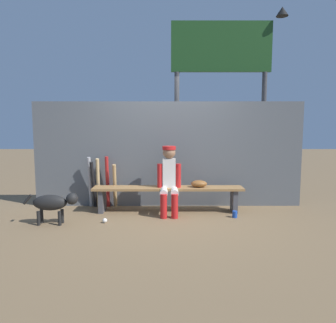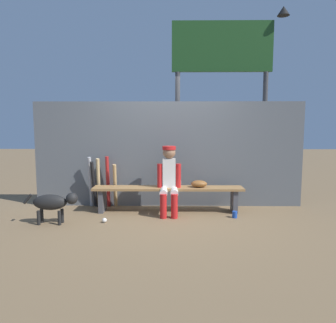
# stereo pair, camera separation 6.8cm
# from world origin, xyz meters

# --- Properties ---
(ground_plane) EXTENTS (30.00, 30.00, 0.00)m
(ground_plane) POSITION_xyz_m (0.00, 0.00, 0.00)
(ground_plane) COLOR brown
(chainlink_fence) EXTENTS (4.98, 0.03, 1.95)m
(chainlink_fence) POSITION_xyz_m (0.00, 0.43, 0.97)
(chainlink_fence) COLOR #595E63
(chainlink_fence) RESTS_ON ground_plane
(dugout_bench) EXTENTS (2.61, 0.36, 0.44)m
(dugout_bench) POSITION_xyz_m (0.00, 0.00, 0.35)
(dugout_bench) COLOR olive
(dugout_bench) RESTS_ON ground_plane
(player_seated) EXTENTS (0.41, 0.55, 1.16)m
(player_seated) POSITION_xyz_m (0.02, -0.11, 0.63)
(player_seated) COLOR silver
(player_seated) RESTS_ON ground_plane
(baseball_glove) EXTENTS (0.28, 0.20, 0.12)m
(baseball_glove) POSITION_xyz_m (0.54, 0.00, 0.50)
(baseball_glove) COLOR brown
(baseball_glove) RESTS_ON dugout_bench
(bat_wood_tan) EXTENTS (0.09, 0.24, 0.82)m
(bat_wood_tan) POSITION_xyz_m (-0.98, 0.28, 0.41)
(bat_wood_tan) COLOR tan
(bat_wood_tan) RESTS_ON ground_plane
(bat_aluminum_red) EXTENTS (0.06, 0.15, 0.95)m
(bat_aluminum_red) POSITION_xyz_m (-1.12, 0.33, 0.48)
(bat_aluminum_red) COLOR #B22323
(bat_aluminum_red) RESTS_ON ground_plane
(bat_wood_natural) EXTENTS (0.10, 0.24, 0.92)m
(bat_wood_natural) POSITION_xyz_m (-1.28, 0.28, 0.46)
(bat_wood_natural) COLOR tan
(bat_wood_natural) RESTS_ON ground_plane
(bat_aluminum_black) EXTENTS (0.09, 0.25, 0.87)m
(bat_aluminum_black) POSITION_xyz_m (-1.36, 0.27, 0.43)
(bat_aluminum_black) COLOR black
(bat_aluminum_black) RESTS_ON ground_plane
(bat_aluminum_silver) EXTENTS (0.07, 0.20, 0.94)m
(bat_aluminum_silver) POSITION_xyz_m (-1.44, 0.33, 0.47)
(bat_aluminum_silver) COLOR #B7B7BC
(bat_aluminum_silver) RESTS_ON ground_plane
(baseball) EXTENTS (0.07, 0.07, 0.07)m
(baseball) POSITION_xyz_m (-0.99, -0.63, 0.04)
(baseball) COLOR white
(baseball) RESTS_ON ground_plane
(cup_on_ground) EXTENTS (0.08, 0.08, 0.11)m
(cup_on_ground) POSITION_xyz_m (1.10, -0.35, 0.06)
(cup_on_ground) COLOR #1E47AD
(cup_on_ground) RESTS_ON ground_plane
(cup_on_bench) EXTENTS (0.08, 0.08, 0.11)m
(cup_on_bench) POSITION_xyz_m (0.19, 0.06, 0.50)
(cup_on_bench) COLOR silver
(cup_on_bench) RESTS_ON dugout_bench
(scoreboard) EXTENTS (2.30, 0.27, 3.83)m
(scoreboard) POSITION_xyz_m (1.13, 1.15, 2.70)
(scoreboard) COLOR #3F3F42
(scoreboard) RESTS_ON ground_plane
(dog) EXTENTS (0.84, 0.20, 0.49)m
(dog) POSITION_xyz_m (-1.75, -0.70, 0.34)
(dog) COLOR black
(dog) RESTS_ON ground_plane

